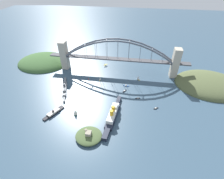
{
  "coord_description": "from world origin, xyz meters",
  "views": [
    {
      "loc": [
        -39.38,
        334.89,
        202.3
      ],
      "look_at": [
        0.0,
        80.19,
        8.0
      ],
      "focal_mm": 27.07,
      "sensor_mm": 36.0,
      "label": 1
    }
  ],
  "objects_px": {
    "channel_marker_buoy": "(89,79)",
    "small_boat_6": "(138,77)",
    "naval_cruiser": "(65,88)",
    "small_boat_0": "(156,108)",
    "ocean_liner": "(113,115)",
    "harbor_ferry_steamer": "(54,113)",
    "harbor_arch_bridge": "(118,58)",
    "small_boat_1": "(126,86)",
    "small_boat_5": "(100,79)",
    "small_boat_4": "(138,98)",
    "seaplane_taxiing_near_bridge": "(105,65)",
    "small_boat_2": "(124,91)",
    "fort_island_mid_harbor": "(89,136)",
    "small_boat_3": "(75,112)"
  },
  "relations": [
    {
      "from": "small_boat_0",
      "to": "ocean_liner",
      "type": "bearing_deg",
      "value": 23.97
    },
    {
      "from": "ocean_liner",
      "to": "fort_island_mid_harbor",
      "type": "height_order",
      "value": "ocean_liner"
    },
    {
      "from": "harbor_ferry_steamer",
      "to": "small_boat_0",
      "type": "relative_size",
      "value": 4.45
    },
    {
      "from": "small_boat_4",
      "to": "small_boat_6",
      "type": "bearing_deg",
      "value": -88.68
    },
    {
      "from": "small_boat_2",
      "to": "ocean_liner",
      "type": "bearing_deg",
      "value": 80.2
    },
    {
      "from": "small_boat_3",
      "to": "small_boat_5",
      "type": "height_order",
      "value": "small_boat_3"
    },
    {
      "from": "ocean_liner",
      "to": "small_boat_2",
      "type": "relative_size",
      "value": 9.61
    },
    {
      "from": "harbor_ferry_steamer",
      "to": "small_boat_6",
      "type": "relative_size",
      "value": 3.46
    },
    {
      "from": "channel_marker_buoy",
      "to": "small_boat_6",
      "type": "bearing_deg",
      "value": -171.77
    },
    {
      "from": "fort_island_mid_harbor",
      "to": "small_boat_2",
      "type": "xyz_separation_m",
      "value": [
        -40.71,
        -116.7,
        -2.56
      ]
    },
    {
      "from": "small_boat_2",
      "to": "small_boat_5",
      "type": "xyz_separation_m",
      "value": [
        55.6,
        -31.13,
        2.34
      ]
    },
    {
      "from": "naval_cruiser",
      "to": "channel_marker_buoy",
      "type": "relative_size",
      "value": 27.97
    },
    {
      "from": "fort_island_mid_harbor",
      "to": "small_boat_1",
      "type": "bearing_deg",
      "value": -107.5
    },
    {
      "from": "harbor_arch_bridge",
      "to": "small_boat_5",
      "type": "relative_size",
      "value": 41.67
    },
    {
      "from": "small_boat_1",
      "to": "small_boat_3",
      "type": "height_order",
      "value": "small_boat_3"
    },
    {
      "from": "ocean_liner",
      "to": "harbor_ferry_steamer",
      "type": "height_order",
      "value": "ocean_liner"
    },
    {
      "from": "ocean_liner",
      "to": "harbor_ferry_steamer",
      "type": "distance_m",
      "value": 99.15
    },
    {
      "from": "naval_cruiser",
      "to": "small_boat_6",
      "type": "bearing_deg",
      "value": -157.67
    },
    {
      "from": "fort_island_mid_harbor",
      "to": "small_boat_0",
      "type": "xyz_separation_m",
      "value": [
        -98.92,
        -75.9,
        -2.66
      ]
    },
    {
      "from": "fort_island_mid_harbor",
      "to": "small_boat_5",
      "type": "bearing_deg",
      "value": -84.25
    },
    {
      "from": "naval_cruiser",
      "to": "small_boat_6",
      "type": "height_order",
      "value": "naval_cruiser"
    },
    {
      "from": "harbor_ferry_steamer",
      "to": "small_boat_2",
      "type": "relative_size",
      "value": 3.79
    },
    {
      "from": "fort_island_mid_harbor",
      "to": "naval_cruiser",
      "type": "bearing_deg",
      "value": -53.43
    },
    {
      "from": "naval_cruiser",
      "to": "small_boat_5",
      "type": "xyz_separation_m",
      "value": [
        -62.44,
        -43.6,
        0.31
      ]
    },
    {
      "from": "harbor_ferry_steamer",
      "to": "small_boat_5",
      "type": "relative_size",
      "value": 5.19
    },
    {
      "from": "small_boat_5",
      "to": "channel_marker_buoy",
      "type": "xyz_separation_m",
      "value": [
        25.42,
        0.21,
        -2.03
      ]
    },
    {
      "from": "harbor_ferry_steamer",
      "to": "channel_marker_buoy",
      "type": "bearing_deg",
      "value": -105.42
    },
    {
      "from": "naval_cruiser",
      "to": "seaplane_taxiing_near_bridge",
      "type": "relative_size",
      "value": 7.91
    },
    {
      "from": "harbor_ferry_steamer",
      "to": "small_boat_5",
      "type": "xyz_separation_m",
      "value": [
        -55.73,
        -110.04,
        1.05
      ]
    },
    {
      "from": "harbor_arch_bridge",
      "to": "naval_cruiser",
      "type": "relative_size",
      "value": 4.02
    },
    {
      "from": "small_boat_0",
      "to": "small_boat_3",
      "type": "distance_m",
      "value": 137.27
    },
    {
      "from": "fort_island_mid_harbor",
      "to": "small_boat_1",
      "type": "distance_m",
      "value": 141.28
    },
    {
      "from": "fort_island_mid_harbor",
      "to": "small_boat_0",
      "type": "height_order",
      "value": "fort_island_mid_harbor"
    },
    {
      "from": "ocean_liner",
      "to": "seaplane_taxiing_near_bridge",
      "type": "height_order",
      "value": "ocean_liner"
    },
    {
      "from": "fort_island_mid_harbor",
      "to": "small_boat_3",
      "type": "distance_m",
      "value": 53.37
    },
    {
      "from": "fort_island_mid_harbor",
      "to": "small_boat_6",
      "type": "relative_size",
      "value": 3.48
    },
    {
      "from": "ocean_liner",
      "to": "naval_cruiser",
      "type": "height_order",
      "value": "ocean_liner"
    },
    {
      "from": "small_boat_5",
      "to": "small_boat_6",
      "type": "xyz_separation_m",
      "value": [
        -80.54,
        -15.12,
        2.02
      ]
    },
    {
      "from": "harbor_ferry_steamer",
      "to": "small_boat_3",
      "type": "distance_m",
      "value": 37.13
    },
    {
      "from": "small_boat_1",
      "to": "channel_marker_buoy",
      "type": "height_order",
      "value": "channel_marker_buoy"
    },
    {
      "from": "harbor_ferry_steamer",
      "to": "small_boat_6",
      "type": "distance_m",
      "value": 185.05
    },
    {
      "from": "naval_cruiser",
      "to": "small_boat_4",
      "type": "relative_size",
      "value": 7.75
    },
    {
      "from": "harbor_arch_bridge",
      "to": "small_boat_1",
      "type": "height_order",
      "value": "harbor_arch_bridge"
    },
    {
      "from": "harbor_arch_bridge",
      "to": "harbor_ferry_steamer",
      "type": "height_order",
      "value": "harbor_arch_bridge"
    },
    {
      "from": "fort_island_mid_harbor",
      "to": "channel_marker_buoy",
      "type": "xyz_separation_m",
      "value": [
        40.31,
        -147.63,
        -2.24
      ]
    },
    {
      "from": "small_boat_4",
      "to": "small_boat_6",
      "type": "height_order",
      "value": "small_boat_6"
    },
    {
      "from": "seaplane_taxiing_near_bridge",
      "to": "small_boat_3",
      "type": "bearing_deg",
      "value": 83.73
    },
    {
      "from": "harbor_ferry_steamer",
      "to": "small_boat_0",
      "type": "bearing_deg",
      "value": -167.33
    },
    {
      "from": "harbor_ferry_steamer",
      "to": "fort_island_mid_harbor",
      "type": "relative_size",
      "value": 0.99
    },
    {
      "from": "naval_cruiser",
      "to": "small_boat_0",
      "type": "xyz_separation_m",
      "value": [
        -176.25,
        28.34,
        -2.13
      ]
    }
  ]
}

